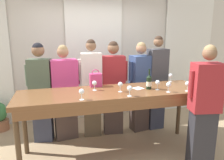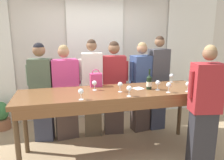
# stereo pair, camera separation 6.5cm
# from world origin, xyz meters

# --- Properties ---
(ground_plane) EXTENTS (18.00, 18.00, 0.00)m
(ground_plane) POSITION_xyz_m (0.00, 0.00, 0.00)
(ground_plane) COLOR tan
(wall_back) EXTENTS (12.00, 0.06, 2.80)m
(wall_back) POSITION_xyz_m (0.00, 1.65, 1.40)
(wall_back) COLOR beige
(wall_back) RESTS_ON ground_plane
(curtain_panel_center) EXTENTS (1.20, 0.03, 2.69)m
(curtain_panel_center) POSITION_xyz_m (0.00, 1.59, 1.34)
(curtain_panel_center) COLOR white
(curtain_panel_center) RESTS_ON ground_plane
(curtain_panel_right) EXTENTS (1.20, 0.03, 2.69)m
(curtain_panel_right) POSITION_xyz_m (2.27, 1.59, 1.34)
(curtain_panel_right) COLOR white
(curtain_panel_right) RESTS_ON ground_plane
(tasting_bar) EXTENTS (2.84, 0.80, 1.03)m
(tasting_bar) POSITION_xyz_m (0.00, -0.02, 0.93)
(tasting_bar) COLOR brown
(tasting_bar) RESTS_ON ground_plane
(wine_bottle) EXTENTS (0.08, 0.08, 0.32)m
(wine_bottle) POSITION_xyz_m (0.56, -0.03, 1.14)
(wine_bottle) COLOR black
(wine_bottle) RESTS_ON tasting_bar
(handbag) EXTENTS (0.19, 0.12, 0.28)m
(handbag) POSITION_xyz_m (-0.21, 0.33, 1.14)
(handbag) COLOR #C63870
(handbag) RESTS_ON tasting_bar
(wine_glass_front_left) EXTENTS (0.07, 0.07, 0.15)m
(wine_glass_front_left) POSITION_xyz_m (0.77, -0.27, 1.14)
(wine_glass_front_left) COLOR white
(wine_glass_front_left) RESTS_ON tasting_bar
(wine_glass_front_mid) EXTENTS (0.07, 0.07, 0.15)m
(wine_glass_front_mid) POSITION_xyz_m (-0.51, -0.32, 1.14)
(wine_glass_front_mid) COLOR white
(wine_glass_front_mid) RESTS_ON tasting_bar
(wine_glass_front_right) EXTENTS (0.07, 0.07, 0.15)m
(wine_glass_front_right) POSITION_xyz_m (1.07, -0.30, 1.14)
(wine_glass_front_right) COLOR white
(wine_glass_front_right) RESTS_ON tasting_bar
(wine_glass_center_left) EXTENTS (0.07, 0.07, 0.15)m
(wine_glass_center_left) POSITION_xyz_m (0.15, -0.32, 1.14)
(wine_glass_center_left) COLOR white
(wine_glass_center_left) RESTS_ON tasting_bar
(wine_glass_center_mid) EXTENTS (0.07, 0.07, 0.15)m
(wine_glass_center_mid) POSITION_xyz_m (1.13, 0.31, 1.14)
(wine_glass_center_mid) COLOR white
(wine_glass_center_mid) RESTS_ON tasting_bar
(wine_glass_center_right) EXTENTS (0.07, 0.07, 0.15)m
(wine_glass_center_right) POSITION_xyz_m (0.67, -0.11, 1.14)
(wine_glass_center_right) COLOR white
(wine_glass_center_right) RESTS_ON tasting_bar
(wine_glass_back_left) EXTENTS (0.07, 0.07, 0.15)m
(wine_glass_back_left) POSITION_xyz_m (-0.27, 0.10, 1.14)
(wine_glass_back_left) COLOR white
(wine_glass_back_left) RESTS_ON tasting_bar
(wine_glass_back_mid) EXTENTS (0.07, 0.07, 0.15)m
(wine_glass_back_mid) POSITION_xyz_m (0.09, -0.08, 1.14)
(wine_glass_back_mid) COLOR white
(wine_glass_back_mid) RESTS_ON tasting_bar
(napkin) EXTENTS (0.19, 0.19, 0.00)m
(napkin) POSITION_xyz_m (0.41, 0.04, 1.03)
(napkin) COLOR white
(napkin) RESTS_ON tasting_bar
(pen) EXTENTS (0.03, 0.15, 0.01)m
(pen) POSITION_xyz_m (-0.47, 0.20, 1.03)
(pen) COLOR maroon
(pen) RESTS_ON tasting_bar
(guest_olive_jacket) EXTENTS (0.49, 0.27, 1.72)m
(guest_olive_jacket) POSITION_xyz_m (-1.09, 0.69, 0.91)
(guest_olive_jacket) COLOR #383D51
(guest_olive_jacket) RESTS_ON ground_plane
(guest_pink_top) EXTENTS (0.56, 0.30, 1.68)m
(guest_pink_top) POSITION_xyz_m (-0.70, 0.69, 0.85)
(guest_pink_top) COLOR #473833
(guest_pink_top) RESTS_ON ground_plane
(guest_cream_sweater) EXTENTS (0.48, 0.27, 1.77)m
(guest_cream_sweater) POSITION_xyz_m (-0.22, 0.69, 0.91)
(guest_cream_sweater) COLOR brown
(guest_cream_sweater) RESTS_ON ground_plane
(guest_striped_shirt) EXTENTS (0.53, 0.28, 1.73)m
(guest_striped_shirt) POSITION_xyz_m (0.18, 0.69, 0.89)
(guest_striped_shirt) COLOR #473833
(guest_striped_shirt) RESTS_ON ground_plane
(guest_navy_coat) EXTENTS (0.48, 0.33, 1.71)m
(guest_navy_coat) POSITION_xyz_m (0.71, 0.69, 0.87)
(guest_navy_coat) COLOR #473833
(guest_navy_coat) RESTS_ON ground_plane
(guest_beige_cap) EXTENTS (0.47, 0.27, 1.82)m
(guest_beige_cap) POSITION_xyz_m (1.05, 0.69, 0.93)
(guest_beige_cap) COLOR #383D51
(guest_beige_cap) RESTS_ON ground_plane
(host_pouring) EXTENTS (0.50, 0.31, 1.74)m
(host_pouring) POSITION_xyz_m (1.12, -0.64, 0.89)
(host_pouring) COLOR #28282D
(host_pouring) RESTS_ON ground_plane
(potted_plant) EXTENTS (0.29, 0.29, 0.56)m
(potted_plant) POSITION_xyz_m (-1.93, 1.33, 0.26)
(potted_plant) COLOR #935B3D
(potted_plant) RESTS_ON ground_plane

